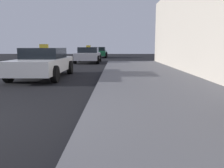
# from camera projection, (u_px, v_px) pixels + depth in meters

# --- Properties ---
(sidewalk) EXTENTS (4.00, 32.00, 0.15)m
(sidewalk) POSITION_uv_depth(u_px,v_px,m) (199.00, 122.00, 3.99)
(sidewalk) COLOR #5B5B60
(sidewalk) RESTS_ON ground_plane
(car_white) EXTENTS (1.96, 4.58, 1.43)m
(car_white) POSITION_uv_depth(u_px,v_px,m) (43.00, 62.00, 10.26)
(car_white) COLOR white
(car_white) RESTS_ON ground_plane
(car_silver) EXTENTS (2.00, 4.19, 1.43)m
(car_silver) POSITION_uv_depth(u_px,v_px,m) (88.00, 55.00, 19.74)
(car_silver) COLOR #B7B7BF
(car_silver) RESTS_ON ground_plane
(car_green) EXTENTS (2.05, 4.46, 1.27)m
(car_green) POSITION_uv_depth(u_px,v_px,m) (99.00, 52.00, 28.97)
(car_green) COLOR #196638
(car_green) RESTS_ON ground_plane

